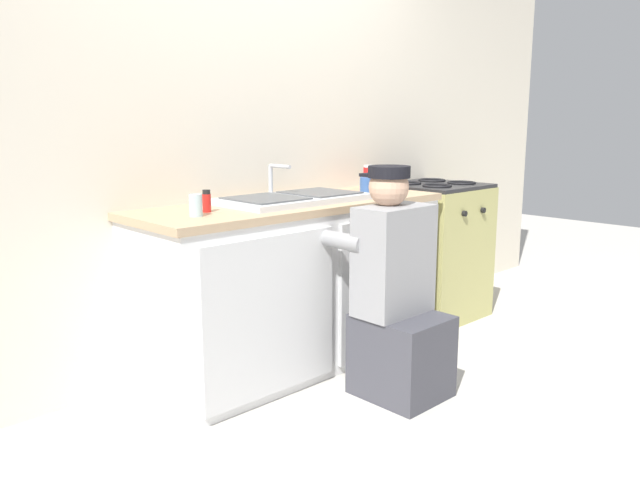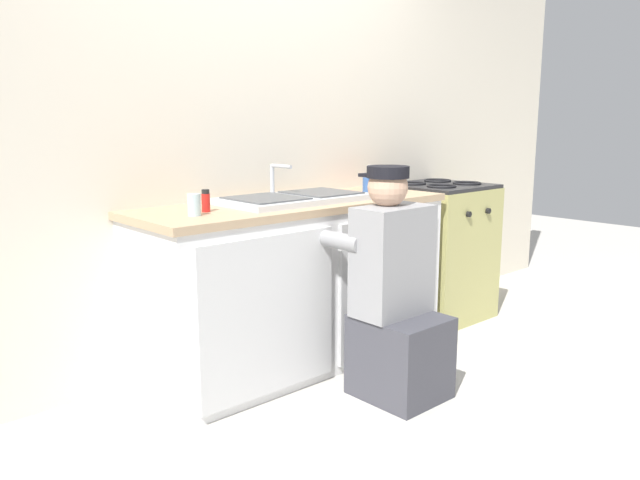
% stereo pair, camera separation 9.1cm
% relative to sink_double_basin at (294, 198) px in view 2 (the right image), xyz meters
% --- Properties ---
extents(ground_plane, '(12.00, 12.00, 0.00)m').
position_rel_sink_double_basin_xyz_m(ground_plane, '(0.00, -0.30, -0.91)').
color(ground_plane, beige).
extents(back_wall, '(6.00, 0.10, 2.50)m').
position_rel_sink_double_basin_xyz_m(back_wall, '(0.00, 0.35, 0.34)').
color(back_wall, beige).
rests_on(back_wall, ground_plane).
extents(counter_cabinet, '(1.74, 0.62, 0.85)m').
position_rel_sink_double_basin_xyz_m(counter_cabinet, '(0.00, -0.01, -0.48)').
color(counter_cabinet, white).
rests_on(counter_cabinet, ground_plane).
extents(countertop, '(1.78, 0.62, 0.04)m').
position_rel_sink_double_basin_xyz_m(countertop, '(0.00, -0.00, -0.04)').
color(countertop, tan).
rests_on(countertop, counter_cabinet).
extents(sink_double_basin, '(0.80, 0.44, 0.19)m').
position_rel_sink_double_basin_xyz_m(sink_double_basin, '(0.00, 0.00, 0.00)').
color(sink_double_basin, silver).
rests_on(sink_double_basin, countertop).
extents(stove_range, '(0.61, 0.62, 0.91)m').
position_rel_sink_double_basin_xyz_m(stove_range, '(1.24, -0.00, -0.46)').
color(stove_range, tan).
rests_on(stove_range, ground_plane).
extents(plumber_person, '(0.42, 0.61, 1.10)m').
position_rel_sink_double_basin_xyz_m(plumber_person, '(0.09, -0.63, -0.45)').
color(plumber_person, '#3F3F47').
rests_on(plumber_person, ground_plane).
extents(water_glass, '(0.06, 0.06, 0.10)m').
position_rel_sink_double_basin_xyz_m(water_glass, '(-0.65, -0.09, 0.03)').
color(water_glass, '#ADC6CC').
rests_on(water_glass, countertop).
extents(spice_bottle_red, '(0.04, 0.04, 0.10)m').
position_rel_sink_double_basin_xyz_m(spice_bottle_red, '(-0.55, -0.01, 0.03)').
color(spice_bottle_red, red).
rests_on(spice_bottle_red, countertop).
extents(coffee_mug, '(0.13, 0.08, 0.09)m').
position_rel_sink_double_basin_xyz_m(coffee_mug, '(0.56, -0.01, 0.03)').
color(coffee_mug, '#335699').
rests_on(coffee_mug, countertop).
extents(soda_cup_red, '(0.08, 0.08, 0.15)m').
position_rel_sink_double_basin_xyz_m(soda_cup_red, '(0.70, 0.09, 0.06)').
color(soda_cup_red, red).
rests_on(soda_cup_red, countertop).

